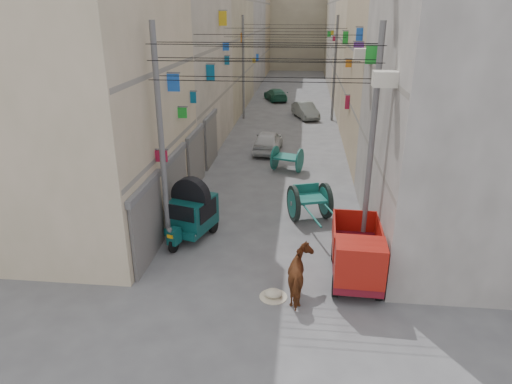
# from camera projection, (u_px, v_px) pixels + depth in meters

# --- Properties ---
(ground) EXTENTS (140.00, 140.00, 0.00)m
(ground) POSITION_uv_depth(u_px,v_px,m) (242.00, 363.00, 11.50)
(ground) COLOR #4C4C4F
(ground) RESTS_ON ground
(building_row_left) EXTENTS (8.00, 62.00, 14.00)m
(building_row_left) POSITION_uv_depth(u_px,v_px,m) (204.00, 32.00, 41.44)
(building_row_left) COLOR #C0AB91
(building_row_left) RESTS_ON ground
(building_row_right) EXTENTS (8.00, 62.00, 14.00)m
(building_row_right) POSITION_uv_depth(u_px,v_px,m) (383.00, 33.00, 39.88)
(building_row_right) COLOR #A59F9A
(building_row_right) RESTS_ON ground
(end_cap_building) EXTENTS (22.00, 10.00, 13.00)m
(end_cap_building) POSITION_uv_depth(u_px,v_px,m) (298.00, 24.00, 70.11)
(end_cap_building) COLOR tan
(end_cap_building) RESTS_ON ground
(shutters_left) EXTENTS (0.18, 14.40, 2.88)m
(shutters_left) POSITION_uv_depth(u_px,v_px,m) (187.00, 169.00, 20.92)
(shutters_left) COLOR #454549
(shutters_left) RESTS_ON ground
(signboards) EXTENTS (8.22, 40.52, 5.67)m
(signboards) POSITION_uv_depth(u_px,v_px,m) (285.00, 89.00, 30.26)
(signboards) COLOR #A51637
(signboards) RESTS_ON ground
(ac_units) EXTENTS (0.70, 6.55, 3.35)m
(ac_units) POSITION_uv_depth(u_px,v_px,m) (376.00, 37.00, 15.49)
(ac_units) COLOR beige
(ac_units) RESTS_ON ground
(utility_poles) EXTENTS (7.40, 22.20, 8.00)m
(utility_poles) POSITION_uv_depth(u_px,v_px,m) (281.00, 92.00, 25.74)
(utility_poles) COLOR #5B5A5D
(utility_poles) RESTS_ON ground
(overhead_cables) EXTENTS (7.40, 22.52, 1.12)m
(overhead_cables) POSITION_uv_depth(u_px,v_px,m) (279.00, 44.00, 22.32)
(overhead_cables) COLOR black
(overhead_cables) RESTS_ON ground
(auto_rickshaw) EXTENTS (2.01, 2.75, 1.87)m
(auto_rickshaw) POSITION_uv_depth(u_px,v_px,m) (192.00, 211.00, 17.54)
(auto_rickshaw) COLOR black
(auto_rickshaw) RESTS_ON ground
(tonga_cart) EXTENTS (2.26, 3.60, 1.52)m
(tonga_cart) POSITION_uv_depth(u_px,v_px,m) (310.00, 201.00, 19.22)
(tonga_cart) COLOR black
(tonga_cart) RESTS_ON ground
(mini_truck) EXTENTS (1.67, 3.48, 1.92)m
(mini_truck) POSITION_uv_depth(u_px,v_px,m) (357.00, 259.00, 14.47)
(mini_truck) COLOR black
(mini_truck) RESTS_ON ground
(second_cart) EXTENTS (1.84, 1.72, 1.34)m
(second_cart) POSITION_uv_depth(u_px,v_px,m) (287.00, 158.00, 25.09)
(second_cart) COLOR #145950
(second_cart) RESTS_ON ground
(feed_sack) EXTENTS (0.54, 0.43, 0.27)m
(feed_sack) POSITION_uv_depth(u_px,v_px,m) (273.00, 293.00, 14.10)
(feed_sack) COLOR beige
(feed_sack) RESTS_ON ground
(horse) EXTENTS (0.91, 1.86, 1.54)m
(horse) POSITION_uv_depth(u_px,v_px,m) (301.00, 276.00, 13.85)
(horse) COLOR maroon
(horse) RESTS_ON ground
(distant_car_white) EXTENTS (1.82, 4.03, 1.34)m
(distant_car_white) POSITION_uv_depth(u_px,v_px,m) (268.00, 141.00, 28.61)
(distant_car_white) COLOR silver
(distant_car_white) RESTS_ON ground
(distant_car_grey) EXTENTS (2.50, 4.04, 1.26)m
(distant_car_grey) POSITION_uv_depth(u_px,v_px,m) (305.00, 110.00, 37.66)
(distant_car_grey) COLOR slate
(distant_car_grey) RESTS_ON ground
(distant_car_green) EXTENTS (2.84, 4.32, 1.16)m
(distant_car_green) POSITION_uv_depth(u_px,v_px,m) (276.00, 95.00, 45.12)
(distant_car_green) COLOR #216049
(distant_car_green) RESTS_ON ground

